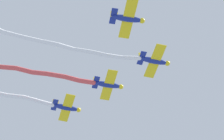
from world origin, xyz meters
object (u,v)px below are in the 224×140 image
(airplane_left_wing, at_px, (108,85))
(airplane_slot, at_px, (66,108))
(airplane_lead, at_px, (154,61))
(airplane_right_wing, at_px, (128,19))

(airplane_left_wing, height_order, airplane_slot, airplane_left_wing)
(airplane_left_wing, bearing_deg, airplane_lead, -47.83)
(airplane_right_wing, bearing_deg, airplane_lead, 50.62)
(airplane_lead, bearing_deg, airplane_right_wing, -133.07)
(airplane_left_wing, relative_size, airplane_right_wing, 0.99)
(airplane_slot, bearing_deg, airplane_left_wing, -51.57)
(airplane_left_wing, relative_size, airplane_slot, 1.02)
(airplane_lead, height_order, airplane_right_wing, airplane_right_wing)
(airplane_lead, height_order, airplane_left_wing, same)
(airplane_left_wing, height_order, airplane_right_wing, airplane_right_wing)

